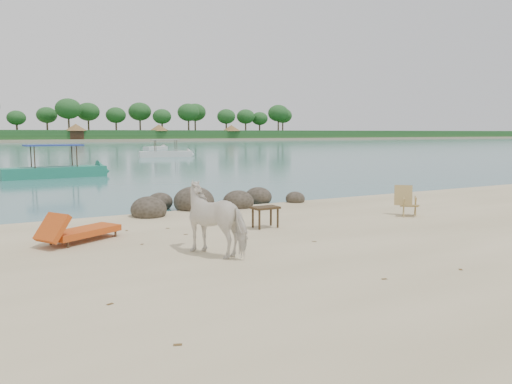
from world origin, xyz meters
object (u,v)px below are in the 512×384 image
cow (218,219)px  boat_near (54,150)px  boulders (205,203)px  side_table (265,219)px  lounge_chair (84,229)px  deck_chair (410,202)px

cow → boat_near: bearing=-114.9°
boulders → side_table: size_ratio=9.20×
side_table → boat_near: 19.12m
lounge_chair → boat_near: bearing=54.9°
cow → lounge_chair: 3.36m
cow → deck_chair: 6.96m
boulders → cow: cow is taller
lounge_chair → boulders: bearing=6.8°
boulders → cow: bearing=-110.7°
lounge_chair → deck_chair: (8.98, -1.11, 0.14)m
cow → lounge_chair: bearing=-75.7°
lounge_chair → deck_chair: 9.05m
boulders → side_table: (-0.01, -3.93, 0.09)m
boulders → boat_near: bearing=100.3°
cow → boat_near: (-0.54, 20.75, 0.77)m
boulders → deck_chair: (4.62, -4.37, 0.26)m
cow → lounge_chair: size_ratio=0.84×
boat_near → lounge_chair: bearing=-98.9°
lounge_chair → deck_chair: bearing=-37.0°
cow → boat_near: size_ratio=0.28×
deck_chair → boat_near: boat_near is taller
boulders → boat_near: size_ratio=1.02×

